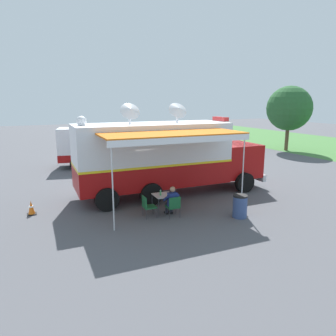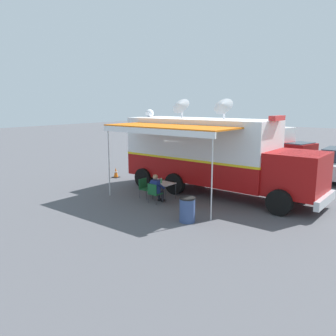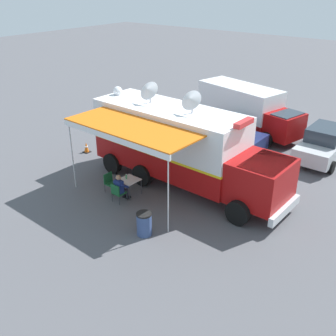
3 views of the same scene
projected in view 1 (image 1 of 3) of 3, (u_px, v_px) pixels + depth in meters
ground_plane at (153, 196)px, 15.22m from camera, size 100.00×100.00×0.00m
lot_stripe at (155, 183)px, 17.50m from camera, size 0.26×4.80×0.01m
command_truck at (167, 155)px, 15.06m from camera, size 5.02×9.56×4.53m
folding_table at (164, 196)px, 12.90m from camera, size 0.82×0.82×0.73m
water_bottle at (161, 193)px, 12.79m from camera, size 0.07×0.07×0.22m
folding_chair_at_table at (174, 205)px, 12.25m from camera, size 0.49×0.49×0.87m
folding_chair_beside_table at (147, 205)px, 12.29m from camera, size 0.49×0.49×0.87m
seated_responder at (172, 200)px, 12.39m from camera, size 0.67×0.56×1.25m
trash_bin at (240, 206)px, 12.32m from camera, size 0.57×0.57×0.91m
traffic_cone at (31, 208)px, 12.66m from camera, size 0.36×0.36×0.58m
support_truck at (106, 146)px, 21.87m from camera, size 3.57×7.09×2.70m
car_behind_truck at (127, 161)px, 19.35m from camera, size 2.02×4.20×1.76m
car_far_corner at (181, 151)px, 22.97m from camera, size 4.21×2.03×1.76m
tree_far_left at (289, 108)px, 28.18m from camera, size 4.00×4.00×5.84m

